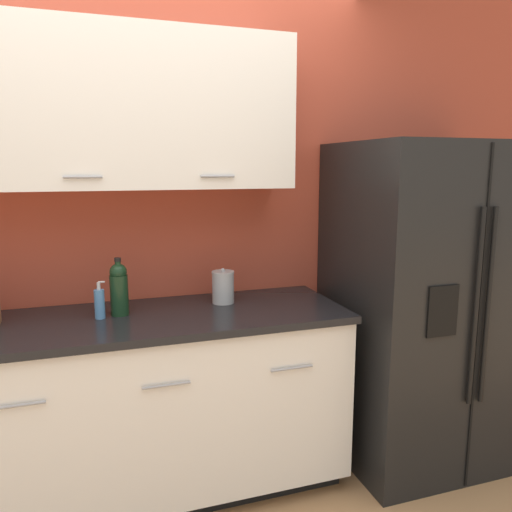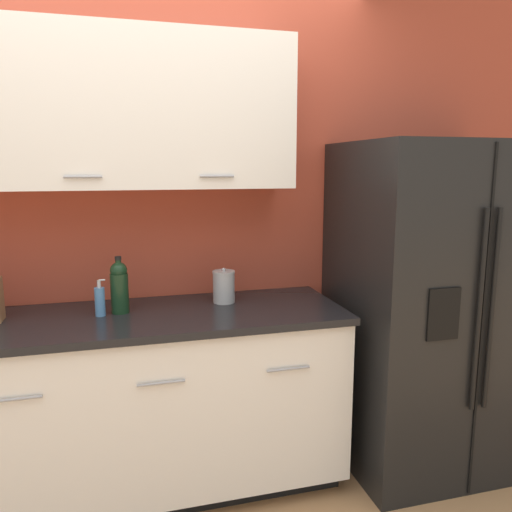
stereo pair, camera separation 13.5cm
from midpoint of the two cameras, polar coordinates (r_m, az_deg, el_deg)
wall_back at (r=2.60m, az=-16.97°, el=6.37°), size 10.00×0.39×2.60m
counter_unit at (r=2.56m, az=-19.22°, el=-16.61°), size 2.37×0.64×0.91m
refrigerator at (r=2.86m, az=17.59°, el=-5.22°), size 0.94×0.80×1.72m
wine_bottle at (r=2.41m, az=-16.94°, el=-3.53°), size 0.08×0.08×0.27m
soap_dispenser at (r=2.40m, az=-19.00°, el=-5.16°), size 0.05×0.05×0.17m
steel_canister at (r=2.53m, az=-5.31°, el=-3.55°), size 0.11×0.11×0.18m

